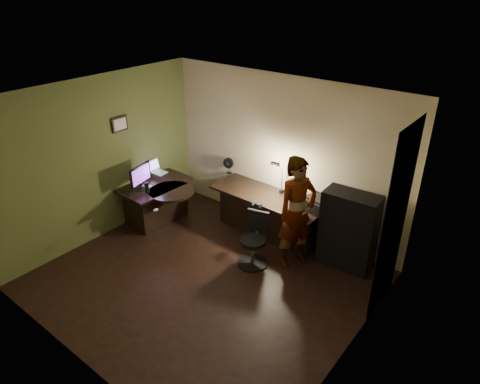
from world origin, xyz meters
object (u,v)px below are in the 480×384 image
Objects in this scene: desk_left at (158,202)px; desk_right at (267,215)px; office_chair at (253,241)px; cabinet at (348,230)px; monitor at (140,181)px; person at (297,213)px.

desk_right is (1.83, 0.83, 0.01)m from desk_left.
desk_left is 2.02m from desk_right.
desk_right is at bearing 96.72° from office_chair.
monitor is (-3.33, -1.18, 0.28)m from cabinet.
cabinet reaches higher than desk_right.
desk_right is 1.04m from person.
office_chair is (-1.12, -0.90, -0.18)m from cabinet.
cabinet is at bearing 24.29° from office_chair.
desk_left is 3.41m from cabinet.
person reaches higher than desk_right.
office_chair is (2.21, 0.28, -0.46)m from monitor.
office_chair is at bearing -144.42° from cabinet.
person is at bearing 27.25° from office_chair.
cabinet is 2.41× the size of monitor.
desk_left is at bearing -154.49° from desk_right.
desk_left is 2.16m from office_chair.
office_chair is at bearing -67.72° from desk_right.
desk_right is 2.35× the size of office_chair.
person is at bearing -25.70° from desk_right.
cabinet is 0.69× the size of person.
monitor is at bearing 172.82° from office_chair.
cabinet is (1.45, 0.06, 0.24)m from desk_right.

